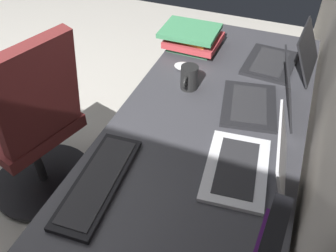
{
  "coord_description": "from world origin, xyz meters",
  "views": [
    {
      "loc": [
        1.02,
        1.82,
        1.64
      ],
      "look_at": [
        0.3,
        1.53,
        0.95
      ],
      "focal_mm": 37.92,
      "sensor_mm": 36.0,
      "label": 1
    }
  ],
  "objects_px": {
    "book_stack_near": "(192,38)",
    "laptop_leftmost": "(254,164)",
    "coffee_mug": "(189,78)",
    "keyboard_main": "(99,181)",
    "laptop_left": "(264,98)",
    "mouse_main": "(185,67)",
    "laptop_center": "(285,58)",
    "drawer_pedestal": "(189,233)",
    "office_chair": "(34,132)"
  },
  "relations": [
    {
      "from": "book_stack_near",
      "to": "office_chair",
      "type": "bearing_deg",
      "value": -44.9
    },
    {
      "from": "laptop_left",
      "to": "mouse_main",
      "type": "distance_m",
      "value": 0.42
    },
    {
      "from": "laptop_left",
      "to": "keyboard_main",
      "type": "bearing_deg",
      "value": -35.88
    },
    {
      "from": "keyboard_main",
      "to": "book_stack_near",
      "type": "height_order",
      "value": "book_stack_near"
    },
    {
      "from": "laptop_center",
      "to": "book_stack_near",
      "type": "relative_size",
      "value": 1.15
    },
    {
      "from": "drawer_pedestal",
      "to": "laptop_center",
      "type": "distance_m",
      "value": 0.9
    },
    {
      "from": "drawer_pedestal",
      "to": "laptop_left",
      "type": "xyz_separation_m",
      "value": [
        -0.43,
        0.15,
        0.43
      ]
    },
    {
      "from": "coffee_mug",
      "to": "keyboard_main",
      "type": "bearing_deg",
      "value": -9.24
    },
    {
      "from": "drawer_pedestal",
      "to": "keyboard_main",
      "type": "relative_size",
      "value": 1.62
    },
    {
      "from": "coffee_mug",
      "to": "drawer_pedestal",
      "type": "bearing_deg",
      "value": 21.16
    },
    {
      "from": "laptop_center",
      "to": "keyboard_main",
      "type": "height_order",
      "value": "laptop_center"
    },
    {
      "from": "laptop_center",
      "to": "keyboard_main",
      "type": "xyz_separation_m",
      "value": [
        0.93,
        -0.46,
        -0.04
      ]
    },
    {
      "from": "mouse_main",
      "to": "coffee_mug",
      "type": "height_order",
      "value": "coffee_mug"
    },
    {
      "from": "office_chair",
      "to": "coffee_mug",
      "type": "bearing_deg",
      "value": 110.81
    },
    {
      "from": "drawer_pedestal",
      "to": "office_chair",
      "type": "relative_size",
      "value": 0.72
    },
    {
      "from": "drawer_pedestal",
      "to": "laptop_center",
      "type": "relative_size",
      "value": 2.11
    },
    {
      "from": "laptop_left",
      "to": "book_stack_near",
      "type": "distance_m",
      "value": 0.56
    },
    {
      "from": "laptop_leftmost",
      "to": "coffee_mug",
      "type": "distance_m",
      "value": 0.53
    },
    {
      "from": "office_chair",
      "to": "laptop_leftmost",
      "type": "bearing_deg",
      "value": 83.55
    },
    {
      "from": "laptop_leftmost",
      "to": "laptop_center",
      "type": "height_order",
      "value": "laptop_center"
    },
    {
      "from": "mouse_main",
      "to": "book_stack_near",
      "type": "relative_size",
      "value": 0.36
    },
    {
      "from": "mouse_main",
      "to": "laptop_left",
      "type": "bearing_deg",
      "value": 68.44
    },
    {
      "from": "laptop_leftmost",
      "to": "laptop_left",
      "type": "bearing_deg",
      "value": -175.17
    },
    {
      "from": "laptop_left",
      "to": "mouse_main",
      "type": "relative_size",
      "value": 3.32
    },
    {
      "from": "keyboard_main",
      "to": "office_chair",
      "type": "distance_m",
      "value": 0.75
    },
    {
      "from": "keyboard_main",
      "to": "mouse_main",
      "type": "distance_m",
      "value": 0.74
    },
    {
      "from": "coffee_mug",
      "to": "book_stack_near",
      "type": "bearing_deg",
      "value": -163.4
    },
    {
      "from": "book_stack_near",
      "to": "laptop_leftmost",
      "type": "bearing_deg",
      "value": 32.3
    },
    {
      "from": "laptop_leftmost",
      "to": "drawer_pedestal",
      "type": "bearing_deg",
      "value": -70.75
    },
    {
      "from": "coffee_mug",
      "to": "mouse_main",
      "type": "bearing_deg",
      "value": -153.98
    },
    {
      "from": "laptop_leftmost",
      "to": "book_stack_near",
      "type": "bearing_deg",
      "value": -147.7
    },
    {
      "from": "laptop_left",
      "to": "drawer_pedestal",
      "type": "bearing_deg",
      "value": -19.59
    },
    {
      "from": "laptop_left",
      "to": "coffee_mug",
      "type": "xyz_separation_m",
      "value": [
        -0.02,
        -0.33,
        0.0
      ]
    },
    {
      "from": "laptop_leftmost",
      "to": "keyboard_main",
      "type": "height_order",
      "value": "laptop_leftmost"
    },
    {
      "from": "laptop_center",
      "to": "coffee_mug",
      "type": "bearing_deg",
      "value": -48.41
    },
    {
      "from": "drawer_pedestal",
      "to": "keyboard_main",
      "type": "xyz_separation_m",
      "value": [
        0.16,
        -0.27,
        0.39
      ]
    },
    {
      "from": "laptop_left",
      "to": "book_stack_near",
      "type": "relative_size",
      "value": 1.21
    },
    {
      "from": "keyboard_main",
      "to": "book_stack_near",
      "type": "distance_m",
      "value": 0.95
    },
    {
      "from": "laptop_left",
      "to": "coffee_mug",
      "type": "relative_size",
      "value": 2.97
    },
    {
      "from": "laptop_leftmost",
      "to": "keyboard_main",
      "type": "xyz_separation_m",
      "value": [
        0.23,
        -0.46,
        -0.04
      ]
    },
    {
      "from": "laptop_center",
      "to": "mouse_main",
      "type": "height_order",
      "value": "laptop_center"
    },
    {
      "from": "laptop_leftmost",
      "to": "laptop_center",
      "type": "bearing_deg",
      "value": 179.7
    },
    {
      "from": "mouse_main",
      "to": "office_chair",
      "type": "bearing_deg",
      "value": -58.09
    },
    {
      "from": "office_chair",
      "to": "laptop_left",
      "type": "bearing_deg",
      "value": 103.32
    },
    {
      "from": "keyboard_main",
      "to": "book_stack_near",
      "type": "xyz_separation_m",
      "value": [
        -0.95,
        -0.0,
        0.05
      ]
    },
    {
      "from": "laptop_center",
      "to": "office_chair",
      "type": "distance_m",
      "value": 1.26
    },
    {
      "from": "mouse_main",
      "to": "drawer_pedestal",
      "type": "bearing_deg",
      "value": 22.28
    },
    {
      "from": "laptop_center",
      "to": "mouse_main",
      "type": "distance_m",
      "value": 0.47
    },
    {
      "from": "keyboard_main",
      "to": "coffee_mug",
      "type": "bearing_deg",
      "value": 170.76
    },
    {
      "from": "laptop_center",
      "to": "coffee_mug",
      "type": "xyz_separation_m",
      "value": [
        0.32,
        -0.36,
        0.0
      ]
    }
  ]
}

